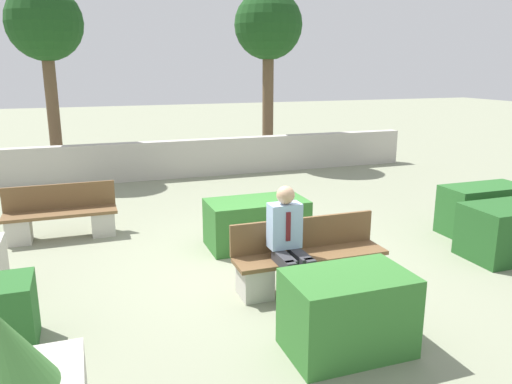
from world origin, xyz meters
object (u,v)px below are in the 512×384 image
at_px(bench_left_side, 61,219).
at_px(person_seated_man, 288,237).
at_px(tree_center_left, 268,29).
at_px(bench_front, 310,262).
at_px(tree_leftmost, 45,27).

bearing_deg(bench_left_side, person_seated_man, -42.18).
bearing_deg(tree_center_left, bench_front, -107.01).
bearing_deg(bench_left_side, tree_center_left, 49.82).
xyz_separation_m(tree_leftmost, tree_center_left, (5.50, -0.09, 0.08)).
bearing_deg(person_seated_man, tree_leftmost, 109.26).
height_order(bench_front, tree_center_left, tree_center_left).
bearing_deg(tree_leftmost, bench_front, -68.19).
relative_size(person_seated_man, tree_leftmost, 0.29).
bearing_deg(tree_leftmost, person_seated_man, -70.74).
height_order(bench_front, bench_left_side, same).
relative_size(bench_front, bench_left_side, 1.12).
bearing_deg(person_seated_man, bench_left_side, 129.87).
relative_size(bench_left_side, tree_center_left, 0.37).
relative_size(bench_front, person_seated_man, 1.46).
bearing_deg(person_seated_man, bench_front, 21.71).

